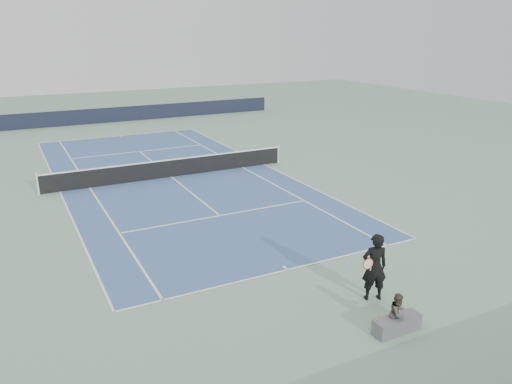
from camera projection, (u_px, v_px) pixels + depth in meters
name	position (u px, v px, depth m)	size (l,w,h in m)	color
ground	(171.00, 177.00, 25.97)	(80.00, 80.00, 0.00)	gray
court_surface	(171.00, 177.00, 25.97)	(10.97, 23.77, 0.01)	#3C5C8E
tennis_net	(171.00, 168.00, 25.81)	(12.90, 0.10, 1.07)	silver
windscreen_far	(103.00, 116.00, 40.91)	(30.00, 0.25, 1.20)	black
tennis_player	(374.00, 267.00, 13.94)	(0.90, 0.76, 2.00)	black
tennis_ball	(379.00, 316.00, 13.30)	(0.06, 0.06, 0.06)	#CFDB2C
spectator_bench	(397.00, 319.00, 12.56)	(1.36, 0.83, 1.11)	#5A5B5F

